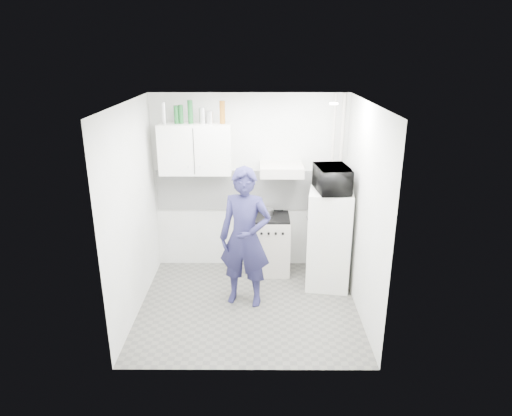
{
  "coord_description": "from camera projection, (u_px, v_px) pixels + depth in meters",
  "views": [
    {
      "loc": [
        0.12,
        -5.18,
        3.19
      ],
      "look_at": [
        0.1,
        0.3,
        1.25
      ],
      "focal_mm": 32.0,
      "sensor_mm": 36.0,
      "label": 1
    }
  ],
  "objects": [
    {
      "name": "ceiling_spot_fixture",
      "position": [
        334.0,
        104.0,
        5.28
      ],
      "size": [
        0.1,
        0.1,
        0.02
      ],
      "primitive_type": "cylinder",
      "color": "white",
      "rests_on": "ceiling"
    },
    {
      "name": "saucepan",
      "position": [
        268.0,
        212.0,
        6.63
      ],
      "size": [
        0.16,
        0.16,
        0.09
      ],
      "primitive_type": "cylinder",
      "color": "silver",
      "rests_on": "stove_top"
    },
    {
      "name": "fridge",
      "position": [
        329.0,
        239.0,
        6.26
      ],
      "size": [
        0.66,
        0.66,
        1.39
      ],
      "primitive_type": "cube",
      "rotation": [
        0.0,
        0.0,
        -0.16
      ],
      "color": "white",
      "rests_on": "floor"
    },
    {
      "name": "range_hood",
      "position": [
        281.0,
        170.0,
        6.37
      ],
      "size": [
        0.6,
        0.5,
        0.14
      ],
      "primitive_type": "cube",
      "color": "beige",
      "rests_on": "wall_back"
    },
    {
      "name": "canister_a",
      "position": [
        202.0,
        116.0,
        6.19
      ],
      "size": [
        0.09,
        0.09,
        0.22
      ],
      "primitive_type": "cylinder",
      "color": "silver",
      "rests_on": "upper_cabinet"
    },
    {
      "name": "floor",
      "position": [
        248.0,
        306.0,
        5.95
      ],
      "size": [
        2.8,
        2.8,
        0.0
      ],
      "primitive_type": "plane",
      "color": "#58564E",
      "rests_on": "ground"
    },
    {
      "name": "upper_cabinet",
      "position": [
        195.0,
        149.0,
        6.35
      ],
      "size": [
        1.0,
        0.35,
        0.7
      ],
      "primitive_type": "cube",
      "color": "white",
      "rests_on": "wall_back"
    },
    {
      "name": "pipe_a",
      "position": [
        339.0,
        185.0,
        6.61
      ],
      "size": [
        0.05,
        0.05,
        2.6
      ],
      "primitive_type": "cylinder",
      "color": "beige",
      "rests_on": "floor"
    },
    {
      "name": "person",
      "position": [
        245.0,
        238.0,
        5.76
      ],
      "size": [
        0.74,
        0.57,
        1.82
      ],
      "primitive_type": "imported",
      "rotation": [
        0.0,
        0.0,
        -0.22
      ],
      "color": "#211F47",
      "rests_on": "floor"
    },
    {
      "name": "bottle_e",
      "position": [
        222.0,
        112.0,
        6.18
      ],
      "size": [
        0.08,
        0.08,
        0.31
      ],
      "primitive_type": "cylinder",
      "color": "brown",
      "rests_on": "upper_cabinet"
    },
    {
      "name": "bottle_c",
      "position": [
        181.0,
        114.0,
        6.19
      ],
      "size": [
        0.06,
        0.06,
        0.25
      ],
      "primitive_type": "cylinder",
      "color": "#144C1E",
      "rests_on": "upper_cabinet"
    },
    {
      "name": "bottle_b",
      "position": [
        176.0,
        115.0,
        6.19
      ],
      "size": [
        0.06,
        0.06,
        0.24
      ],
      "primitive_type": "cylinder",
      "color": "#144C1E",
      "rests_on": "upper_cabinet"
    },
    {
      "name": "wall_back",
      "position": [
        250.0,
        183.0,
        6.69
      ],
      "size": [
        2.8,
        0.0,
        2.8
      ],
      "primitive_type": "plane",
      "rotation": [
        1.57,
        0.0,
        0.0
      ],
      "color": "beige",
      "rests_on": "floor"
    },
    {
      "name": "canister_b",
      "position": [
        210.0,
        117.0,
        6.2
      ],
      "size": [
        0.09,
        0.09,
        0.17
      ],
      "primitive_type": "cylinder",
      "color": "silver",
      "rests_on": "upper_cabinet"
    },
    {
      "name": "ceiling",
      "position": [
        247.0,
        103.0,
        5.08
      ],
      "size": [
        2.8,
        2.8,
        0.0
      ],
      "primitive_type": "plane",
      "color": "white",
      "rests_on": "wall_back"
    },
    {
      "name": "pipe_b",
      "position": [
        331.0,
        185.0,
        6.61
      ],
      "size": [
        0.04,
        0.04,
        2.6
      ],
      "primitive_type": "cylinder",
      "color": "beige",
      "rests_on": "floor"
    },
    {
      "name": "wall_left",
      "position": [
        132.0,
        212.0,
        5.52
      ],
      "size": [
        0.0,
        2.6,
        2.6
      ],
      "primitive_type": "plane",
      "rotation": [
        1.57,
        0.0,
        1.57
      ],
      "color": "beige",
      "rests_on": "floor"
    },
    {
      "name": "bottle_d",
      "position": [
        190.0,
        112.0,
        6.18
      ],
      "size": [
        0.07,
        0.07,
        0.32
      ],
      "primitive_type": "cylinder",
      "color": "#144C1E",
      "rests_on": "upper_cabinet"
    },
    {
      "name": "backsplash",
      "position": [
        250.0,
        190.0,
        6.71
      ],
      "size": [
        2.74,
        0.03,
        0.6
      ],
      "primitive_type": "cube",
      "color": "white",
      "rests_on": "wall_back"
    },
    {
      "name": "wall_right",
      "position": [
        363.0,
        213.0,
        5.51
      ],
      "size": [
        0.0,
        2.6,
        2.6
      ],
      "primitive_type": "plane",
      "rotation": [
        1.57,
        0.0,
        -1.57
      ],
      "color": "beige",
      "rests_on": "floor"
    },
    {
      "name": "stove_top",
      "position": [
        272.0,
        217.0,
        6.6
      ],
      "size": [
        0.51,
        0.51,
        0.03
      ],
      "primitive_type": "cube",
      "color": "black",
      "rests_on": "stove"
    },
    {
      "name": "stove",
      "position": [
        271.0,
        245.0,
        6.75
      ],
      "size": [
        0.53,
        0.53,
        0.85
      ],
      "primitive_type": "cube",
      "color": "beige",
      "rests_on": "floor"
    },
    {
      "name": "microwave",
      "position": [
        332.0,
        179.0,
        5.97
      ],
      "size": [
        0.64,
        0.47,
        0.33
      ],
      "primitive_type": "imported",
      "rotation": [
        0.0,
        0.0,
        1.68
      ],
      "color": "black",
      "rests_on": "fridge"
    },
    {
      "name": "bottle_a",
      "position": [
        164.0,
        113.0,
        6.19
      ],
      "size": [
        0.07,
        0.07,
        0.29
      ],
      "primitive_type": "cylinder",
      "color": "silver",
      "rests_on": "upper_cabinet"
    }
  ]
}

